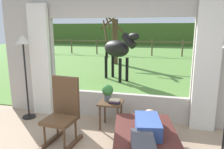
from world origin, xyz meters
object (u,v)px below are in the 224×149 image
at_px(floor_lamp_left, 24,52).
at_px(rocking_chair, 63,112).
at_px(horse, 118,49).
at_px(book_stack, 115,101).
at_px(pasture_tree, 114,39).
at_px(reclining_person, 146,132).
at_px(side_table, 111,107).
at_px(potted_plant, 108,92).

bearing_deg(floor_lamp_left, rocking_chair, -32.26).
bearing_deg(horse, rocking_chair, 39.84).
xyz_separation_m(floor_lamp_left, horse, (1.13, 3.76, -0.27)).
relative_size(book_stack, pasture_tree, 0.08).
xyz_separation_m(reclining_person, book_stack, (-0.68, 1.02, 0.04)).
distance_m(rocking_chair, book_stack, 0.98).
distance_m(rocking_chair, pasture_tree, 8.28).
height_order(reclining_person, pasture_tree, pasture_tree).
relative_size(reclining_person, floor_lamp_left, 0.81).
xyz_separation_m(rocking_chair, horse, (-0.09, 4.53, 0.61)).
distance_m(side_table, pasture_tree, 7.69).
distance_m(rocking_chair, horse, 4.57).
xyz_separation_m(side_table, potted_plant, (-0.08, 0.06, 0.28)).
distance_m(potted_plant, horse, 3.82).
bearing_deg(reclining_person, book_stack, 113.28).
xyz_separation_m(side_table, pasture_tree, (-1.73, 7.44, 0.90)).
distance_m(side_table, floor_lamp_left, 2.10).
bearing_deg(horse, floor_lamp_left, 22.09).
distance_m(reclining_person, pasture_tree, 8.92).
bearing_deg(potted_plant, book_stack, -36.23).
distance_m(side_table, horse, 3.93).
bearing_deg(book_stack, horse, 101.78).
xyz_separation_m(horse, pasture_tree, (-1.01, 3.64, 0.17)).
bearing_deg(rocking_chair, reclining_person, -8.58).
relative_size(side_table, potted_plant, 1.63).
relative_size(floor_lamp_left, horse, 1.02).
bearing_deg(book_stack, pasture_tree, 103.60).
relative_size(reclining_person, book_stack, 6.78).
bearing_deg(side_table, reclining_person, -54.57).
bearing_deg(rocking_chair, floor_lamp_left, 153.30).
relative_size(side_table, book_stack, 2.46).
height_order(reclining_person, horse, horse).
xyz_separation_m(reclining_person, floor_lamp_left, (-2.62, 1.12, 0.91)).
distance_m(book_stack, floor_lamp_left, 2.12).
xyz_separation_m(reclining_person, horse, (-1.49, 4.88, 0.63)).
height_order(reclining_person, potted_plant, potted_plant).
xyz_separation_m(reclining_person, pasture_tree, (-2.50, 8.52, 0.81)).
distance_m(potted_plant, floor_lamp_left, 1.91).
distance_m(reclining_person, potted_plant, 1.44).
distance_m(reclining_person, rocking_chair, 1.45).
bearing_deg(potted_plant, side_table, -36.87).
height_order(rocking_chair, floor_lamp_left, floor_lamp_left).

